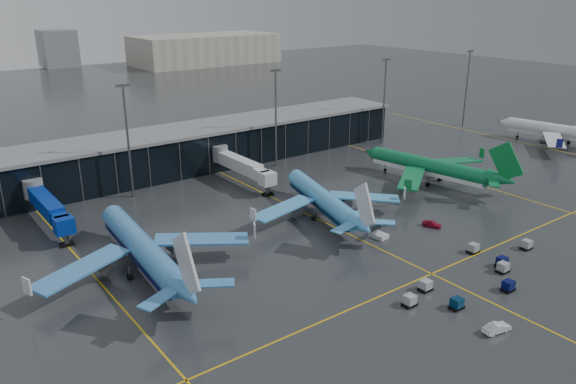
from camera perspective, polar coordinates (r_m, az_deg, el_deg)
ground at (r=99.32m, az=3.95°, el=-6.66°), size 600.00×600.00×0.00m
terminal_pier at (r=146.84m, az=-11.97°, el=4.04°), size 142.00×17.00×10.70m
jet_bridges at (r=119.20m, az=-23.23°, el=-1.30°), size 94.00×27.50×7.20m
flood_masts at (r=136.55m, az=-8.13°, el=6.73°), size 203.00×0.50×25.50m
distant_hangars at (r=355.85m, az=-19.39°, el=12.97°), size 260.00×71.00×22.00m
taxi_lines at (r=112.56m, az=4.30°, el=-3.37°), size 220.00×120.00×0.02m
airliner_arkefly at (r=95.31m, az=-14.81°, el=-4.05°), size 41.56×46.46×13.42m
airliner_klm_near at (r=115.20m, az=3.50°, el=0.43°), size 44.05×47.38×12.12m
airliner_aer_lingus at (r=139.85m, az=14.10°, el=3.50°), size 42.86×47.04×12.79m
airliner_ba at (r=188.71m, az=26.04°, el=6.27°), size 44.68×48.84×13.12m
baggage_carts at (r=97.26m, az=18.70°, el=-7.85°), size 34.02×13.09×1.70m
mobile_airstair at (r=107.96m, az=9.23°, el=-4.19°), size 2.51×3.41×3.45m
service_van_red at (r=114.89m, az=14.41°, el=-3.15°), size 2.76×3.98×1.26m
service_van_white at (r=83.93m, az=20.44°, el=-12.79°), size 4.41×2.18×1.39m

